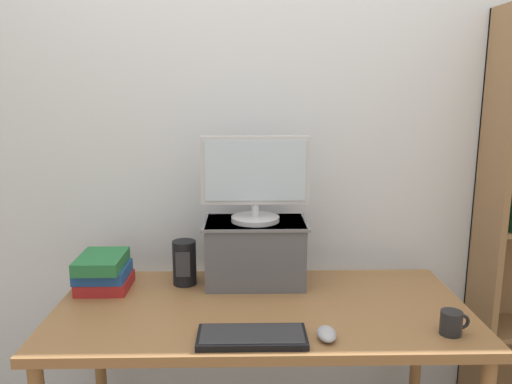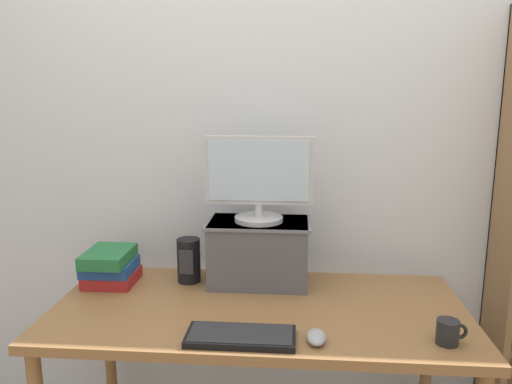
% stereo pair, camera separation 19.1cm
% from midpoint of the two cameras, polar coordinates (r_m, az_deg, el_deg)
% --- Properties ---
extents(back_wall, '(7.00, 0.08, 2.60)m').
position_cam_midpoint_polar(back_wall, '(2.32, -2.12, 4.72)').
color(back_wall, silver).
rests_on(back_wall, ground_plane).
extents(desk, '(1.57, 0.75, 0.77)m').
position_cam_midpoint_polar(desk, '(1.99, -2.24, -14.83)').
color(desk, olive).
rests_on(desk, ground_plane).
extents(riser_box, '(0.43, 0.27, 0.27)m').
position_cam_midpoint_polar(riser_box, '(2.12, -2.67, -6.75)').
color(riser_box, '#515156').
rests_on(riser_box, desk).
extents(computer_monitor, '(0.45, 0.20, 0.36)m').
position_cam_midpoint_polar(computer_monitor, '(2.05, -2.76, 1.63)').
color(computer_monitor, '#B7B7BA').
rests_on(computer_monitor, riser_box).
extents(keyboard, '(0.36, 0.16, 0.02)m').
position_cam_midpoint_polar(keyboard, '(1.71, -3.80, -16.25)').
color(keyboard, black).
rests_on(keyboard, desk).
extents(computer_mouse, '(0.06, 0.10, 0.04)m').
position_cam_midpoint_polar(computer_mouse, '(1.72, 4.82, -15.92)').
color(computer_mouse, '#99999E').
rests_on(computer_mouse, desk).
extents(book_stack, '(0.21, 0.24, 0.15)m').
position_cam_midpoint_polar(book_stack, '(2.20, -19.52, -8.64)').
color(book_stack, maroon).
rests_on(book_stack, desk).
extents(coffee_mug, '(0.10, 0.07, 0.08)m').
position_cam_midpoint_polar(coffee_mug, '(1.82, 18.64, -14.04)').
color(coffee_mug, black).
rests_on(coffee_mug, desk).
extents(desk_speaker, '(0.10, 0.10, 0.19)m').
position_cam_midpoint_polar(desk_speaker, '(2.16, -10.74, -7.98)').
color(desk_speaker, black).
rests_on(desk_speaker, desk).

